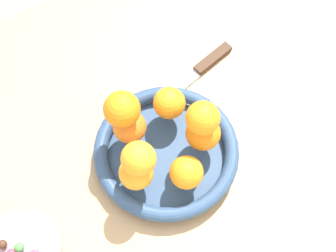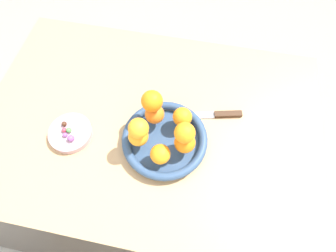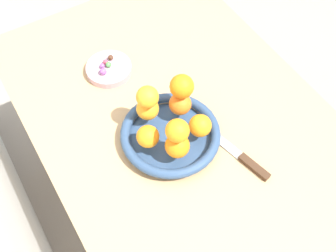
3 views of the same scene
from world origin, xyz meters
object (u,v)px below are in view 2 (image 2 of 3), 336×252
(candy_ball_0, at_px, (69,130))
(candy_ball_3, at_px, (71,138))
(orange_4, at_px, (155,114))
(orange_5, at_px, (152,102))
(dining_table, at_px, (151,133))
(orange_1, at_px, (160,154))
(candy_ball_4, at_px, (64,124))
(knife, at_px, (209,115))
(candy_ball_2, at_px, (65,135))
(orange_6, at_px, (139,128))
(fruit_bowl, at_px, (165,139))
(orange_2, at_px, (185,142))
(orange_3, at_px, (182,118))
(candy_ball_1, at_px, (64,130))
(orange_7, at_px, (185,133))
(orange_0, at_px, (138,136))
(candy_dish, at_px, (71,133))

(candy_ball_0, relative_size, candy_ball_3, 0.82)
(orange_4, xyz_separation_m, orange_5, (0.01, -0.00, 0.06))
(candy_ball_0, bearing_deg, dining_table, -158.02)
(orange_4, relative_size, candy_ball_3, 2.98)
(orange_1, distance_m, candy_ball_4, 0.33)
(knife, bearing_deg, orange_1, 56.83)
(candy_ball_2, distance_m, candy_ball_4, 0.04)
(orange_6, bearing_deg, orange_1, 149.04)
(fruit_bowl, distance_m, candy_ball_2, 0.31)
(candy_ball_3, bearing_deg, dining_table, -150.95)
(fruit_bowl, bearing_deg, orange_2, 163.25)
(orange_3, height_order, candy_ball_1, orange_3)
(dining_table, xyz_separation_m, orange_7, (-0.12, 0.08, 0.22))
(fruit_bowl, bearing_deg, orange_3, -124.75)
(orange_0, height_order, candy_ball_4, orange_0)
(orange_5, distance_m, candy_ball_4, 0.30)
(orange_7, distance_m, candy_ball_0, 0.37)
(dining_table, distance_m, orange_7, 0.26)
(orange_4, bearing_deg, orange_2, 144.69)
(orange_4, xyz_separation_m, candy_ball_2, (0.26, 0.10, -0.04))
(dining_table, xyz_separation_m, candy_ball_3, (0.21, 0.12, 0.12))
(candy_dish, relative_size, candy_ball_0, 8.20)
(candy_ball_0, relative_size, candy_ball_4, 1.05)
(candy_ball_3, relative_size, knife, 0.08)
(orange_3, bearing_deg, candy_ball_4, 11.45)
(candy_ball_2, height_order, knife, candy_ball_2)
(candy_ball_3, bearing_deg, candy_ball_4, -47.88)
(candy_dish, distance_m, orange_6, 0.26)
(orange_1, height_order, orange_7, orange_7)
(orange_1, relative_size, candy_ball_3, 2.91)
(orange_1, bearing_deg, orange_6, -30.96)
(orange_1, xyz_separation_m, candy_ball_2, (0.30, -0.02, -0.04))
(fruit_bowl, xyz_separation_m, candy_ball_4, (0.32, 0.01, 0.01))
(candy_dish, height_order, candy_ball_1, candy_ball_1)
(candy_ball_2, bearing_deg, fruit_bowl, -170.93)
(orange_3, relative_size, orange_7, 1.01)
(orange_4, bearing_deg, candy_ball_1, 18.22)
(orange_5, xyz_separation_m, knife, (-0.17, -0.06, -0.13))
(candy_dish, height_order, candy_ball_4, candy_ball_4)
(orange_7, bearing_deg, orange_5, -35.32)
(candy_ball_1, bearing_deg, orange_2, -177.80)
(orange_4, height_order, orange_6, orange_6)
(candy_ball_0, xyz_separation_m, knife, (-0.42, -0.15, -0.03))
(orange_2, bearing_deg, orange_0, 2.68)
(fruit_bowl, relative_size, orange_5, 4.20)
(candy_ball_1, bearing_deg, candy_ball_4, -69.85)
(candy_ball_4, bearing_deg, candy_ball_2, 115.02)
(orange_3, bearing_deg, orange_5, 0.99)
(dining_table, height_order, orange_0, orange_0)
(orange_5, height_order, candy_ball_1, orange_5)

